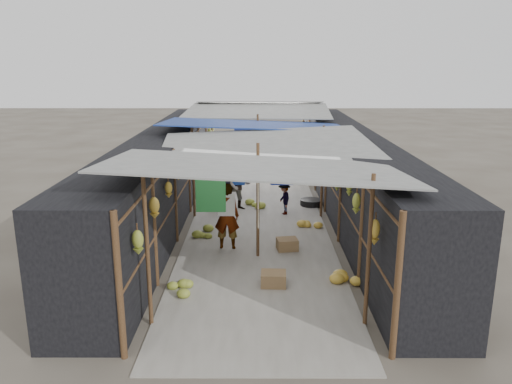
{
  "coord_description": "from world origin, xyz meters",
  "views": [
    {
      "loc": [
        -0.02,
        -7.57,
        4.29
      ],
      "look_at": [
        -0.04,
        4.01,
        1.25
      ],
      "focal_mm": 35.0,
      "sensor_mm": 36.0,
      "label": 1
    }
  ],
  "objects_px": {
    "crate_near": "(287,245)",
    "black_basin": "(311,203)",
    "vendor_seated": "(284,199)",
    "vendor_elderly": "(227,216)",
    "shopper_blue": "(238,185)"
  },
  "relations": [
    {
      "from": "vendor_elderly",
      "to": "vendor_seated",
      "type": "height_order",
      "value": "vendor_elderly"
    },
    {
      "from": "black_basin",
      "to": "shopper_blue",
      "type": "height_order",
      "value": "shopper_blue"
    },
    {
      "from": "crate_near",
      "to": "shopper_blue",
      "type": "height_order",
      "value": "shopper_blue"
    },
    {
      "from": "black_basin",
      "to": "vendor_elderly",
      "type": "bearing_deg",
      "value": -123.2
    },
    {
      "from": "crate_near",
      "to": "vendor_elderly",
      "type": "height_order",
      "value": "vendor_elderly"
    },
    {
      "from": "crate_near",
      "to": "vendor_seated",
      "type": "bearing_deg",
      "value": 80.08
    },
    {
      "from": "black_basin",
      "to": "shopper_blue",
      "type": "distance_m",
      "value": 2.35
    },
    {
      "from": "black_basin",
      "to": "vendor_elderly",
      "type": "relative_size",
      "value": 0.41
    },
    {
      "from": "crate_near",
      "to": "shopper_blue",
      "type": "relative_size",
      "value": 0.31
    },
    {
      "from": "crate_near",
      "to": "vendor_seated",
      "type": "height_order",
      "value": "vendor_seated"
    },
    {
      "from": "crate_near",
      "to": "black_basin",
      "type": "relative_size",
      "value": 0.72
    },
    {
      "from": "black_basin",
      "to": "vendor_seated",
      "type": "bearing_deg",
      "value": -133.69
    },
    {
      "from": "vendor_seated",
      "to": "crate_near",
      "type": "bearing_deg",
      "value": -13.76
    },
    {
      "from": "crate_near",
      "to": "black_basin",
      "type": "bearing_deg",
      "value": 67.29
    },
    {
      "from": "black_basin",
      "to": "vendor_seated",
      "type": "xyz_separation_m",
      "value": [
        -0.88,
        -0.92,
        0.38
      ]
    }
  ]
}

